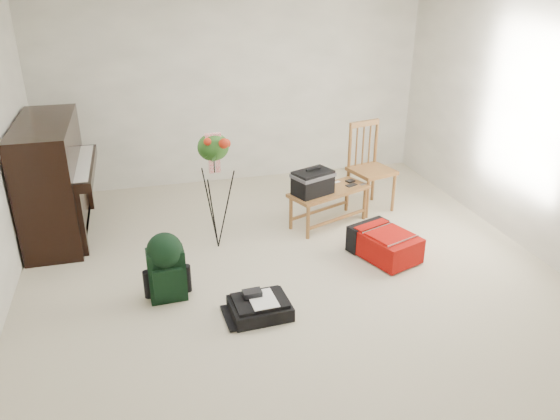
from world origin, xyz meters
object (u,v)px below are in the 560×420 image
object	(u,v)px
dining_chair	(371,168)
red_suitcase	(383,242)
piano	(54,182)
green_backpack	(166,264)
bench	(316,183)
flower_stand	(216,192)
black_duffel	(260,307)

from	to	relation	value
dining_chair	red_suitcase	xyz separation A→B (m)	(-0.35, -1.15, -0.36)
piano	green_backpack	xyz separation A→B (m)	(1.03, -1.63, -0.25)
piano	dining_chair	xyz separation A→B (m)	(3.53, -0.24, -0.09)
bench	red_suitcase	bearing A→B (deg)	-84.44
bench	red_suitcase	distance (m)	1.02
dining_chair	flower_stand	bearing A→B (deg)	-178.81
piano	bench	xyz separation A→B (m)	(2.75, -0.54, -0.09)
piano	green_backpack	distance (m)	1.94
piano	bench	size ratio (longest dim) A/B	1.49
dining_chair	flower_stand	world-z (taller)	flower_stand
bench	flower_stand	xyz separation A→B (m)	(-1.14, -0.24, 0.11)
dining_chair	flower_stand	xyz separation A→B (m)	(-1.92, -0.54, 0.11)
dining_chair	black_duffel	xyz separation A→B (m)	(-1.78, -1.84, -0.43)
dining_chair	green_backpack	size ratio (longest dim) A/B	1.65
green_backpack	flower_stand	distance (m)	1.06
flower_stand	piano	bearing A→B (deg)	152.34
black_duffel	piano	bearing A→B (deg)	127.25
bench	piano	bearing A→B (deg)	147.29
dining_chair	black_duffel	size ratio (longest dim) A/B	2.04
black_duffel	red_suitcase	bearing A→B (deg)	22.60
piano	green_backpack	size ratio (longest dim) A/B	2.38
black_duffel	green_backpack	size ratio (longest dim) A/B	0.81
bench	black_duffel	xyz separation A→B (m)	(-0.99, -1.54, -0.43)
bench	dining_chair	world-z (taller)	dining_chair
dining_chair	flower_stand	distance (m)	2.00
piano	flower_stand	xyz separation A→B (m)	(1.60, -0.78, 0.02)
red_suitcase	piano	bearing A→B (deg)	136.52
flower_stand	dining_chair	bearing A→B (deg)	13.85
bench	green_backpack	world-z (taller)	bench
red_suitcase	flower_stand	distance (m)	1.76
flower_stand	bench	bearing A→B (deg)	9.98
piano	flower_stand	bearing A→B (deg)	-25.83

